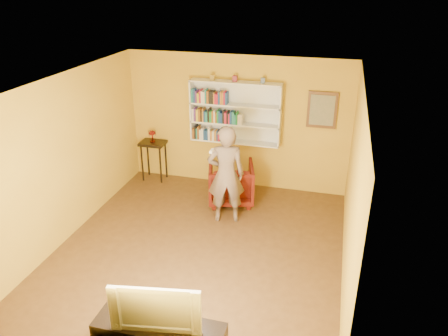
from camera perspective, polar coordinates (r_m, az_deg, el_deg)
The scene contains 15 objects.
room_shell at distance 6.72m, azimuth -3.34°, elevation -3.26°, with size 5.30×5.80×2.88m.
bookshelf at distance 8.66m, azimuth 1.57°, elevation 7.31°, with size 1.80×0.29×1.23m.
books_row_lower at distance 8.82m, azimuth -1.63°, elevation 4.44°, with size 0.78×0.19×0.27m.
books_row_middle at distance 8.67m, azimuth -0.98°, elevation 6.78°, with size 1.02×0.19×0.27m.
books_row_upper at distance 8.61m, azimuth -1.89°, elevation 9.27°, with size 0.72×0.19×0.27m.
ornament_left at distance 8.55m, azimuth -1.51°, elevation 11.73°, with size 0.07×0.07×0.10m, color #A3872E.
ornament_centre at distance 8.43m, azimuth 1.44°, elevation 11.60°, with size 0.08×0.08×0.11m, color maroon.
ornament_right at distance 8.33m, azimuth 5.11°, elevation 11.31°, with size 0.07×0.07×0.10m, color slate.
framed_painting at distance 8.45m, azimuth 12.69°, elevation 7.39°, with size 0.55×0.05×0.70m.
console_table at distance 9.35m, azimuth -9.23°, elevation 2.54°, with size 0.52×0.40×0.85m.
ruby_lustre at distance 9.24m, azimuth -9.36°, elevation 4.42°, with size 0.15×0.15×0.25m.
armchair at distance 8.43m, azimuth 0.91°, elevation -1.95°, with size 0.85×0.87×0.79m, color #450804.
person at distance 7.58m, azimuth 0.27°, elevation -0.90°, with size 0.65×0.43×1.79m, color brown.
game_remote at distance 7.04m, azimuth -1.62°, elevation 2.24°, with size 0.04×0.15×0.04m, color white.
television at distance 5.02m, azimuth -8.72°, elevation -17.16°, with size 1.00×0.13×0.58m, color black.
Camera 1 is at (1.92, -5.65, 4.12)m, focal length 35.00 mm.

